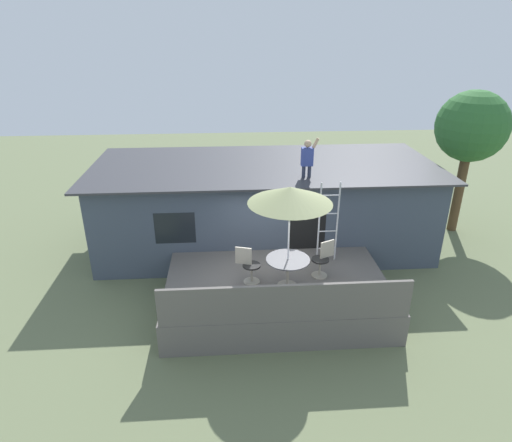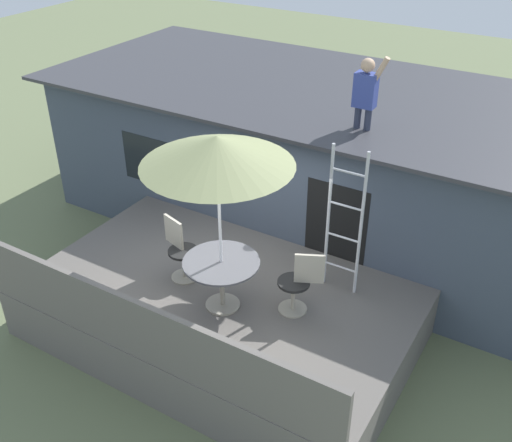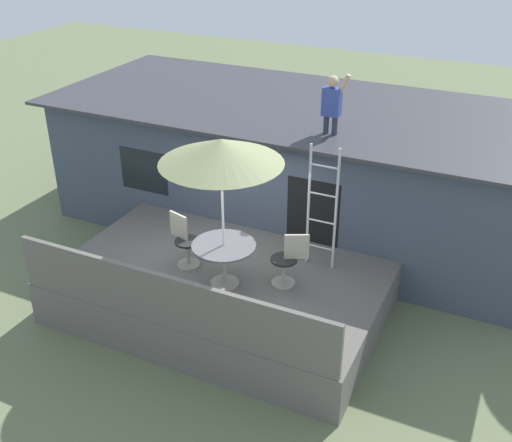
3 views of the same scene
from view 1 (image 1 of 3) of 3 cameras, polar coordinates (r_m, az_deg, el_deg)
The scene contains 11 objects.
ground_plane at distance 11.34m, azimuth 2.64°, elevation -11.14°, with size 40.00×40.00×0.00m, color #66704C.
house at distance 13.84m, azimuth 1.10°, elevation 2.13°, with size 10.50×4.50×2.70m.
deck at distance 11.11m, azimuth 2.68°, elevation -9.45°, with size 5.45×3.42×0.80m, color #605B56.
deck_railing at distance 9.27m, azimuth 3.95°, elevation -10.72°, with size 5.35×0.08×0.90m, color #605B56.
patio_table at distance 10.37m, azimuth 4.19°, elevation -5.75°, with size 1.04×1.04×0.74m.
patio_umbrella at distance 9.61m, azimuth 4.50°, elevation 3.39°, with size 1.90×1.90×2.54m.
step_ladder at distance 11.42m, azimuth 9.44°, elevation -0.19°, with size 0.52×0.04×2.20m.
person_figure at distance 12.10m, azimuth 6.77°, elevation 8.45°, with size 0.47×0.20×1.11m.
patio_chair_left at distance 10.59m, azimuth -0.97°, elevation -5.80°, with size 0.61×0.44×0.92m.
patio_chair_right at distance 10.98m, azimuth 8.71°, elevation -4.93°, with size 0.59×0.44×0.92m.
backyard_tree at distance 15.78m, azimuth 26.41°, elevation 10.87°, with size 2.27×2.27×4.77m.
Camera 1 is at (-1.15, -9.19, 6.54)m, focal length 30.54 mm.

